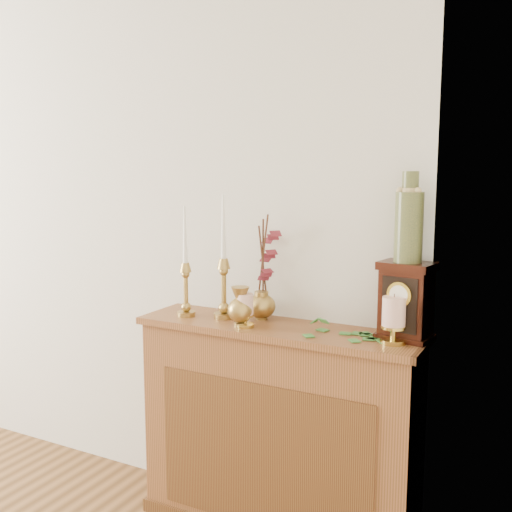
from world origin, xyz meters
The scene contains 10 objects.
console_shelf centered at (1.40, 2.10, 0.44)m, with size 1.24×0.34×0.93m.
candlestick_left centered at (0.96, 2.06, 1.09)m, with size 0.08×0.08×0.49m.
candlestick_center centered at (1.13, 2.11, 1.11)m, with size 0.09×0.09×0.55m.
bud_vase centered at (1.27, 2.00, 1.01)m, with size 0.11×0.11×0.17m.
ginger_jar centered at (1.30, 2.20, 1.14)m, with size 0.19×0.20×0.47m.
pillar_candle_left centered at (1.29, 2.01, 1.01)m, with size 0.08×0.08×0.15m.
pillar_candle_right centered at (1.90, 2.07, 1.03)m, with size 0.10×0.10×0.19m.
ivy_garland centered at (1.73, 2.06, 0.94)m, with size 0.44×0.17×0.08m.
mantel_clock centered at (1.92, 2.15, 1.08)m, with size 0.22×0.17×0.30m.
ceramic_vase centered at (1.92, 2.15, 1.39)m, with size 0.11×0.11×0.34m.
Camera 1 is at (2.46, -0.12, 1.59)m, focal length 42.00 mm.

